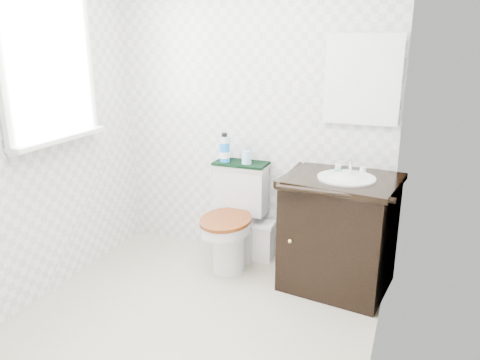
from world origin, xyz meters
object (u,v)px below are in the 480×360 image
Objects in this scene: vanity at (339,230)px; cup at (247,157)px; trash_bin at (260,240)px; toilet at (235,222)px; mouthwash_bottle at (225,148)px.

cup is (-0.76, 0.16, 0.42)m from vanity.
vanity is 0.73m from trash_bin.
toilet is 2.46× the size of trash_bin.
toilet reaches higher than trash_bin.
mouthwash_bottle is at bearing 170.37° from vanity.
toilet is 0.58m from mouthwash_bottle.
mouthwash_bottle is at bearing -178.60° from cup.
vanity is at bearing -4.58° from toilet.
trash_bin is (-0.65, 0.20, -0.27)m from vanity.
vanity is at bearing -9.63° from mouthwash_bottle.
cup reaches higher than trash_bin.
toilet is at bearing -36.80° from mouthwash_bottle.
mouthwash_bottle reaches higher than cup.
toilet is 8.00× the size of cup.
toilet is 0.85× the size of vanity.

